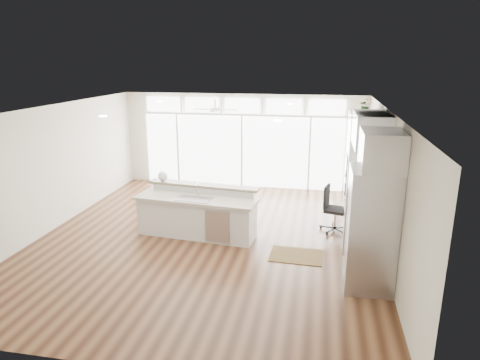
# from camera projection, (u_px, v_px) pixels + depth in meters

# --- Properties ---
(floor) EXTENTS (7.00, 8.00, 0.02)m
(floor) POSITION_uv_depth(u_px,v_px,m) (208.00, 239.00, 9.01)
(floor) COLOR #3E2213
(floor) RESTS_ON ground
(ceiling) EXTENTS (7.00, 8.00, 0.02)m
(ceiling) POSITION_uv_depth(u_px,v_px,m) (205.00, 110.00, 8.28)
(ceiling) COLOR silver
(ceiling) RESTS_ON wall_back
(wall_back) EXTENTS (7.00, 0.04, 2.70)m
(wall_back) POSITION_uv_depth(u_px,v_px,m) (242.00, 141.00, 12.42)
(wall_back) COLOR beige
(wall_back) RESTS_ON floor
(wall_front) EXTENTS (7.00, 0.04, 2.70)m
(wall_front) POSITION_uv_depth(u_px,v_px,m) (114.00, 268.00, 4.86)
(wall_front) COLOR beige
(wall_front) RESTS_ON floor
(wall_left) EXTENTS (0.04, 8.00, 2.70)m
(wall_left) POSITION_uv_depth(u_px,v_px,m) (51.00, 169.00, 9.28)
(wall_left) COLOR beige
(wall_left) RESTS_ON floor
(wall_right) EXTENTS (0.04, 8.00, 2.70)m
(wall_right) POSITION_uv_depth(u_px,v_px,m) (387.00, 186.00, 8.01)
(wall_right) COLOR beige
(wall_right) RESTS_ON floor
(glass_wall) EXTENTS (5.80, 0.06, 2.08)m
(glass_wall) POSITION_uv_depth(u_px,v_px,m) (242.00, 151.00, 12.45)
(glass_wall) COLOR white
(glass_wall) RESTS_ON wall_back
(transom_row) EXTENTS (5.90, 0.06, 0.40)m
(transom_row) POSITION_uv_depth(u_px,v_px,m) (242.00, 105.00, 12.09)
(transom_row) COLOR white
(transom_row) RESTS_ON wall_back
(desk_window) EXTENTS (0.04, 0.85, 0.85)m
(desk_window) POSITION_uv_depth(u_px,v_px,m) (384.00, 172.00, 8.25)
(desk_window) COLOR white
(desk_window) RESTS_ON wall_right
(ceiling_fan) EXTENTS (1.16, 1.16, 0.32)m
(ceiling_fan) POSITION_uv_depth(u_px,v_px,m) (215.00, 106.00, 11.07)
(ceiling_fan) COLOR silver
(ceiling_fan) RESTS_ON ceiling
(recessed_lights) EXTENTS (3.40, 3.00, 0.02)m
(recessed_lights) POSITION_uv_depth(u_px,v_px,m) (208.00, 109.00, 8.47)
(recessed_lights) COLOR white
(recessed_lights) RESTS_ON ceiling
(oven_cabinet) EXTENTS (0.64, 1.20, 2.50)m
(oven_cabinet) POSITION_uv_depth(u_px,v_px,m) (361.00, 167.00, 9.80)
(oven_cabinet) COLOR silver
(oven_cabinet) RESTS_ON floor
(desk_nook) EXTENTS (0.72, 1.30, 0.76)m
(desk_nook) POSITION_uv_depth(u_px,v_px,m) (361.00, 227.00, 8.63)
(desk_nook) COLOR silver
(desk_nook) RESTS_ON floor
(upper_cabinets) EXTENTS (0.64, 1.30, 0.64)m
(upper_cabinets) POSITION_uv_depth(u_px,v_px,m) (371.00, 130.00, 8.08)
(upper_cabinets) COLOR silver
(upper_cabinets) RESTS_ON wall_right
(refrigerator) EXTENTS (0.76, 0.90, 2.00)m
(refrigerator) POSITION_uv_depth(u_px,v_px,m) (371.00, 229.00, 6.90)
(refrigerator) COLOR #ABACB0
(refrigerator) RESTS_ON floor
(fridge_cabinet) EXTENTS (0.64, 0.90, 0.60)m
(fridge_cabinet) POSITION_uv_depth(u_px,v_px,m) (382.00, 150.00, 6.54)
(fridge_cabinet) COLOR silver
(fridge_cabinet) RESTS_ON wall_right
(framed_photos) EXTENTS (0.06, 0.22, 0.80)m
(framed_photos) POSITION_uv_depth(u_px,v_px,m) (379.00, 171.00, 8.87)
(framed_photos) COLOR black
(framed_photos) RESTS_ON wall_right
(kitchen_island) EXTENTS (2.68, 1.24, 1.03)m
(kitchen_island) POSITION_uv_depth(u_px,v_px,m) (196.00, 213.00, 9.03)
(kitchen_island) COLOR silver
(kitchen_island) RESTS_ON floor
(rug) EXTENTS (1.03, 0.77, 0.01)m
(rug) POSITION_uv_depth(u_px,v_px,m) (296.00, 255.00, 8.21)
(rug) COLOR #3A2812
(rug) RESTS_ON floor
(office_chair) EXTENTS (0.62, 0.59, 1.01)m
(office_chair) POSITION_uv_depth(u_px,v_px,m) (336.00, 210.00, 9.25)
(office_chair) COLOR black
(office_chair) RESTS_ON floor
(fishbowl) EXTENTS (0.25, 0.25, 0.22)m
(fishbowl) POSITION_uv_depth(u_px,v_px,m) (163.00, 176.00, 9.49)
(fishbowl) COLOR white
(fishbowl) RESTS_ON kitchen_island
(monitor) EXTENTS (0.14, 0.44, 0.36)m
(monitor) POSITION_uv_depth(u_px,v_px,m) (359.00, 200.00, 8.49)
(monitor) COLOR black
(monitor) RESTS_ON desk_nook
(keyboard) EXTENTS (0.16, 0.34, 0.02)m
(keyboard) POSITION_uv_depth(u_px,v_px,m) (350.00, 208.00, 8.57)
(keyboard) COLOR white
(keyboard) RESTS_ON desk_nook
(potted_plant) EXTENTS (0.32, 0.35, 0.24)m
(potted_plant) POSITION_uv_depth(u_px,v_px,m) (365.00, 107.00, 9.43)
(potted_plant) COLOR #265625
(potted_plant) RESTS_ON oven_cabinet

